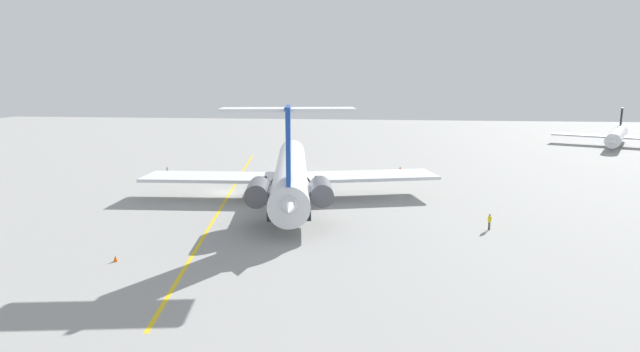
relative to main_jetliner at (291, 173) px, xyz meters
name	(u,v)px	position (x,y,z in m)	size (l,w,h in m)	color
ground	(226,193)	(-3.32, -10.13, -3.63)	(289.39, 289.39, 0.00)	gray
main_jetliner	(291,173)	(0.00, 0.00, 0.00)	(45.62, 40.53, 13.33)	silver
airliner_far_left	(617,136)	(-66.20, 68.99, -1.01)	(28.11, 28.41, 8.93)	silver
ground_crew_near_nose	(490,220)	(11.17, 23.72, -2.52)	(0.35, 0.33, 1.76)	black
ground_crew_near_tail	(167,171)	(-13.75, -23.48, -2.53)	(0.38, 0.28, 1.74)	black
safety_cone_nose	(400,168)	(-26.36, 15.37, -3.36)	(0.40, 0.40, 0.55)	#EA590F
safety_cone_wingtip	(115,258)	(25.42, -11.19, -3.36)	(0.40, 0.40, 0.55)	#EA590F
taxiway_centreline	(228,196)	(-1.27, -9.16, -3.63)	(78.83, 0.36, 0.01)	gold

